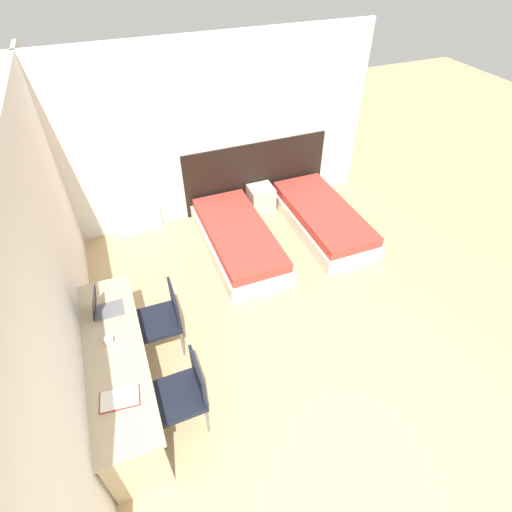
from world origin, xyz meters
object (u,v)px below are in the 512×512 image
at_px(bed_near_door, 322,218).
at_px(chair_near_notebook, 183,392).
at_px(chair_near_laptop, 162,317).
at_px(bed_near_window, 238,239).
at_px(laptop, 103,308).
at_px(nightstand, 261,198).

relative_size(bed_near_door, chair_near_notebook, 2.36).
relative_size(bed_near_door, chair_near_laptop, 2.36).
bearing_deg(chair_near_laptop, bed_near_window, 45.52).
bearing_deg(chair_near_laptop, laptop, 174.04).
distance_m(bed_near_door, nightstand, 1.10).
relative_size(chair_near_notebook, laptop, 2.80).
bearing_deg(laptop, bed_near_window, 34.98).
bearing_deg(chair_near_laptop, nightstand, 47.49).
xyz_separation_m(nightstand, chair_near_laptop, (-2.06, -2.18, 0.28)).
xyz_separation_m(chair_near_notebook, laptop, (-0.54, 1.03, 0.31)).
distance_m(bed_near_door, laptop, 3.60).
height_order(chair_near_notebook, laptop, laptop).
xyz_separation_m(bed_near_door, nightstand, (-0.70, 0.84, 0.03)).
relative_size(bed_near_window, bed_near_door, 1.00).
height_order(bed_near_window, chair_near_laptop, chair_near_laptop).
height_order(chair_near_laptop, laptop, laptop).
xyz_separation_m(chair_near_laptop, chair_near_notebook, (0.00, -0.96, 0.00)).
relative_size(bed_near_door, nightstand, 4.82).
distance_m(bed_near_window, bed_near_door, 1.41).
xyz_separation_m(bed_near_door, chair_near_notebook, (-2.77, -2.30, 0.31)).
height_order(chair_near_laptop, chair_near_notebook, same).
xyz_separation_m(bed_near_window, nightstand, (0.70, 0.84, 0.03)).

